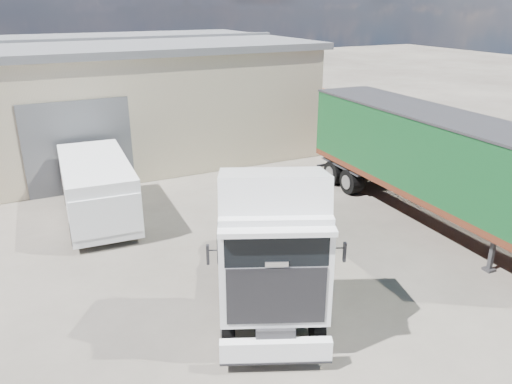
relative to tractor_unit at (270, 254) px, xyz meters
name	(u,v)px	position (x,y,z in m)	size (l,w,h in m)	color
ground	(234,309)	(-0.66, 0.59, -1.66)	(120.00, 120.00, 0.00)	#292621
brick_boundary_wall	(420,144)	(10.84, 6.59, -0.41)	(0.35, 26.00, 2.50)	brown
tractor_unit	(270,254)	(0.00, 0.00, 0.00)	(4.40, 6.17, 3.95)	black
box_trailer	(431,156)	(7.46, 2.71, 0.59)	(2.83, 11.18, 3.69)	#2D2D30
panel_van	(98,191)	(-2.59, 7.41, -0.57)	(2.42, 5.27, 2.10)	black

